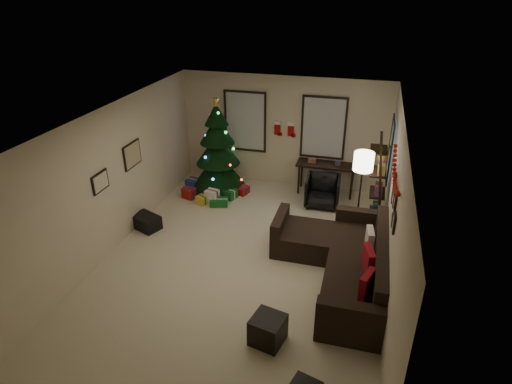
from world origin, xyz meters
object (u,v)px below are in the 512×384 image
sofa (343,261)px  bookshelf (379,187)px  christmas_tree (218,152)px  desk (327,167)px  desk_chair (322,191)px

sofa → bookshelf: bookshelf is taller
christmas_tree → desk: christmas_tree is taller
sofa → desk: sofa is taller
sofa → desk_chair: bearing=105.4°
sofa → bookshelf: 1.92m
christmas_tree → desk_chair: (2.55, -0.17, -0.62)m
sofa → desk_chair: (-0.69, 2.51, 0.06)m
christmas_tree → desk_chair: 2.63m
sofa → bookshelf: (0.48, 1.72, 0.69)m
desk_chair → bookshelf: bearing=-36.2°
christmas_tree → sofa: size_ratio=0.80×
desk → bookshelf: (1.18, -1.43, 0.31)m
desk → desk_chair: desk is taller
desk → desk_chair: size_ratio=1.99×
desk_chair → bookshelf: (1.17, -0.78, 0.63)m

